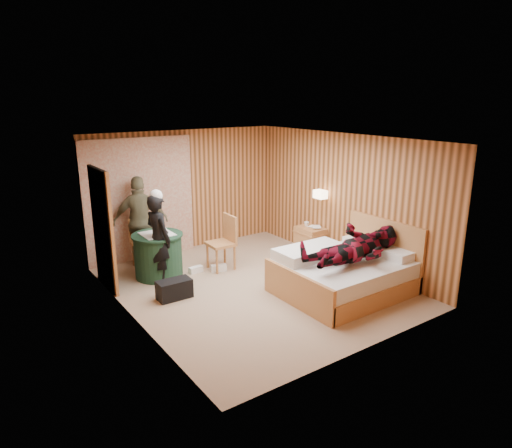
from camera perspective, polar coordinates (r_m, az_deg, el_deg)
floor at (r=7.93m, az=-0.43°, el=-7.74°), size 4.20×5.00×0.01m
ceiling at (r=7.30m, az=-0.47°, el=10.56°), size 4.20×5.00×0.01m
wall_back at (r=9.63m, az=-8.91°, el=4.13°), size 4.20×0.02×2.50m
wall_left at (r=6.61m, az=-15.65°, el=-1.65°), size 0.02×5.00×2.50m
wall_right at (r=8.84m, az=10.87°, el=2.99°), size 0.02×5.00×2.50m
curtain at (r=9.19m, az=-14.30°, el=2.95°), size 2.20×0.08×2.40m
doorway at (r=7.97m, az=-18.66°, el=-0.64°), size 0.06×0.90×2.05m
wall_lamp at (r=9.02m, az=8.06°, el=3.70°), size 0.26×0.24×0.16m
bed at (r=7.74m, az=10.94°, el=-6.06°), size 2.05×1.62×1.11m
nightstand at (r=9.40m, az=6.78°, el=-2.08°), size 0.44×0.60×0.58m
round_table at (r=8.38m, az=-12.11°, el=-3.79°), size 0.91×0.91×0.81m
chair_far at (r=8.97m, az=-14.00°, el=-1.71°), size 0.46×0.46×0.93m
chair_near at (r=8.54m, az=-3.92°, el=-1.76°), size 0.48×0.48×1.02m
duffel_bag at (r=7.53m, az=-10.17°, el=-8.03°), size 0.55×0.30×0.31m
sneaker_left at (r=8.55m, az=-7.52°, el=-5.67°), size 0.27×0.13×0.12m
sneaker_right at (r=8.57m, az=-4.68°, el=-5.48°), size 0.31×0.19×0.13m
woman_standing at (r=8.03m, az=-12.08°, el=-1.82°), size 0.48×0.63×1.57m
man_at_table at (r=8.93m, az=-14.20°, el=0.35°), size 1.09×0.75×1.72m
man_on_bed at (r=7.39m, az=12.61°, el=-1.74°), size 0.86×0.67×1.77m
book_lower at (r=9.28m, az=7.05°, el=-0.46°), size 0.22×0.26×0.02m
book_upper at (r=9.27m, az=7.05°, el=-0.34°), size 0.27×0.28×0.02m
cup_nightstand at (r=9.40m, az=6.32°, el=0.01°), size 0.13×0.13×0.09m
cup_table at (r=8.24m, az=-11.52°, el=-0.83°), size 0.13×0.13×0.10m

